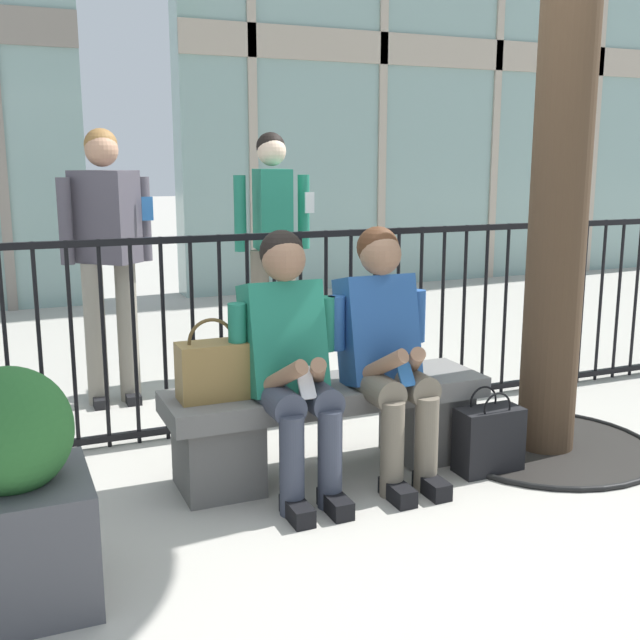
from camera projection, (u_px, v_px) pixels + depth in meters
name	position (u px, v px, depth m)	size (l,w,h in m)	color
ground_plane	(328.00, 471.00, 3.87)	(60.00, 60.00, 0.00)	#B2ADA3
stone_bench	(328.00, 419.00, 3.81)	(1.60, 0.44, 0.45)	slate
seated_person_with_phone	(290.00, 355.00, 3.53)	(0.52, 0.66, 1.21)	#383D4C
seated_person_companion	(386.00, 345.00, 3.71)	(0.52, 0.66, 1.21)	#6B6051
handbag_on_bench	(212.00, 369.00, 3.52)	(0.31, 0.17, 0.38)	olive
shopping_bag	(489.00, 439.00, 3.83)	(0.33, 0.17, 0.43)	black
bystander_at_railing	(273.00, 235.00, 5.44)	(0.55, 0.41, 1.71)	#6B6051
bystander_further_back	(107.00, 246.00, 4.77)	(0.55, 0.42, 1.71)	gray
plaza_railing	(275.00, 329.00, 4.44)	(8.63, 0.04, 1.12)	black
planter	(14.00, 497.00, 2.64)	(0.50, 0.50, 0.85)	#4C4C51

